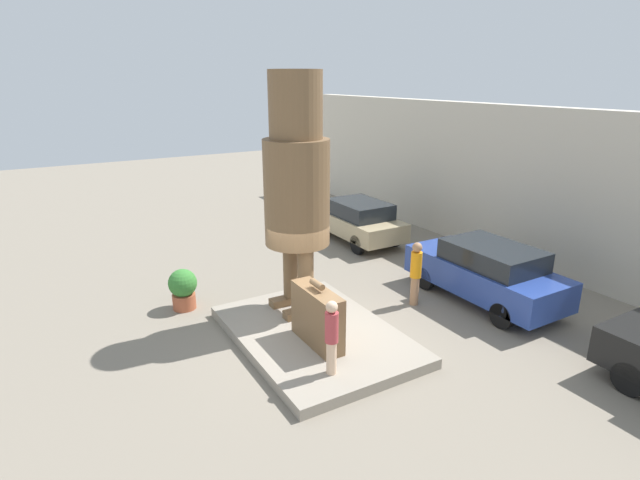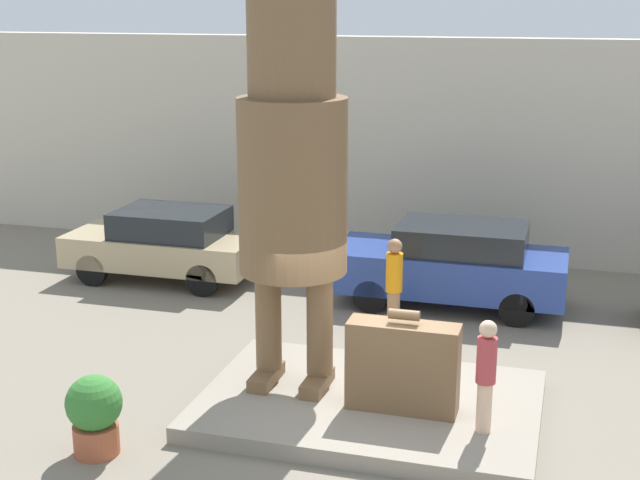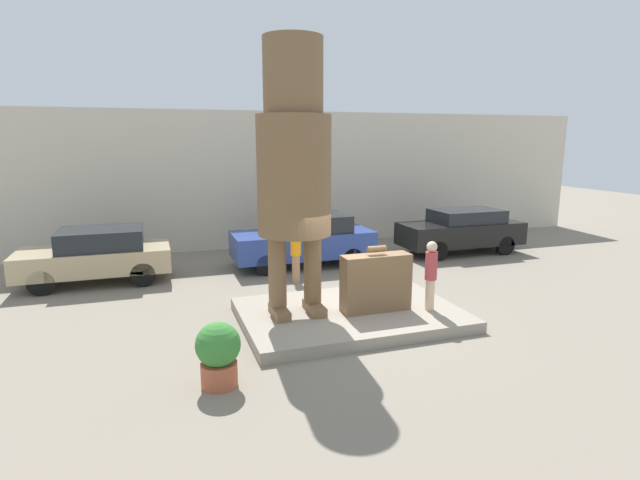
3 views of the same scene
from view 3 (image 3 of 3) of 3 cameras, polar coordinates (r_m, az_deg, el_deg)
The scene contains 11 objects.
ground_plane at distance 11.58m, azimuth 3.41°, elevation -9.06°, with size 60.00×60.00×0.00m, color gray.
pedestal at distance 11.54m, azimuth 3.41°, elevation -8.48°, with size 4.89×3.41×0.25m.
building_backdrop at distance 19.21m, azimuth -6.34°, elevation 6.88°, with size 28.00×0.60×5.07m.
statue_figure at distance 10.65m, azimuth -3.00°, elevation 9.33°, with size 1.58×1.58×5.84m.
giant_suitcase at distance 11.29m, azimuth 6.39°, elevation -4.84°, with size 1.57×0.49×1.49m.
tourist at distance 11.47m, azimuth 12.55°, elevation -3.67°, with size 0.27×0.27×1.58m.
parked_car_tan at distance 15.55m, azimuth -24.14°, elevation -1.52°, with size 4.09×1.82×1.56m.
parked_car_blue at distance 16.14m, azimuth -1.83°, elevation 0.11°, with size 4.49×1.85×1.66m.
parked_car_black at distance 18.60m, azimuth 15.87°, elevation 1.12°, with size 4.43×1.70×1.58m.
planter_pot at distance 8.62m, azimuth -11.55°, elevation -12.47°, with size 0.75×0.75×1.11m.
worker_hivis at distance 14.20m, azimuth -2.78°, elevation -1.07°, with size 0.30×0.30×1.78m.
Camera 3 is at (-4.12, -10.03, 4.07)m, focal length 28.00 mm.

